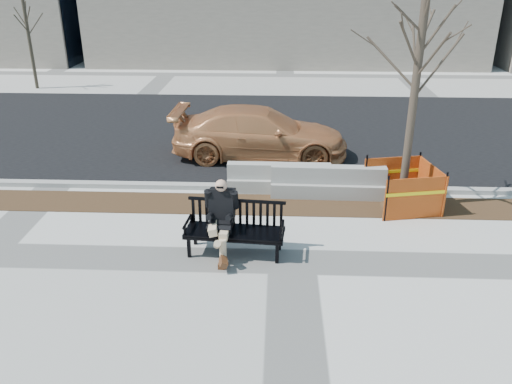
% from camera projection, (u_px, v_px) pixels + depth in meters
% --- Properties ---
extents(ground, '(120.00, 120.00, 0.00)m').
position_uv_depth(ground, '(292.00, 261.00, 10.32)').
color(ground, beige).
rests_on(ground, ground).
extents(mulch_strip, '(40.00, 1.20, 0.02)m').
position_uv_depth(mulch_strip, '(290.00, 205.00, 12.70)').
color(mulch_strip, '#47301C').
rests_on(mulch_strip, ground).
extents(asphalt_street, '(60.00, 10.40, 0.01)m').
position_uv_depth(asphalt_street, '(287.00, 130.00, 18.37)').
color(asphalt_street, black).
rests_on(asphalt_street, ground).
extents(curb, '(60.00, 0.25, 0.12)m').
position_uv_depth(curb, '(289.00, 188.00, 13.55)').
color(curb, '#9E9B93').
rests_on(curb, ground).
extents(bench, '(2.07, 0.89, 1.07)m').
position_uv_depth(bench, '(235.00, 253.00, 10.62)').
color(bench, black).
rests_on(bench, ground).
extents(seated_man, '(0.74, 1.14, 1.52)m').
position_uv_depth(seated_man, '(222.00, 251.00, 10.71)').
color(seated_man, black).
rests_on(seated_man, ground).
extents(tree_fence, '(2.60, 2.60, 5.51)m').
position_uv_depth(tree_fence, '(401.00, 206.00, 12.67)').
color(tree_fence, '#D7541B').
rests_on(tree_fence, ground).
extents(sedan, '(5.22, 2.26, 1.50)m').
position_uv_depth(sedan, '(260.00, 157.00, 15.87)').
color(sedan, '#C67D48').
rests_on(sedan, ground).
extents(jersey_barrier_left, '(2.62, 0.54, 0.75)m').
position_uv_depth(jersey_barrier_left, '(279.00, 191.00, 13.53)').
color(jersey_barrier_left, '#A09E96').
rests_on(jersey_barrier_left, ground).
extents(jersey_barrier_right, '(2.84, 0.63, 0.81)m').
position_uv_depth(jersey_barrier_right, '(327.00, 196.00, 13.21)').
color(jersey_barrier_right, '#99978F').
rests_on(jersey_barrier_right, ground).
extents(far_tree_left, '(1.99, 1.99, 4.61)m').
position_uv_depth(far_tree_left, '(37.00, 88.00, 24.56)').
color(far_tree_left, '#463C2D').
rests_on(far_tree_left, ground).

